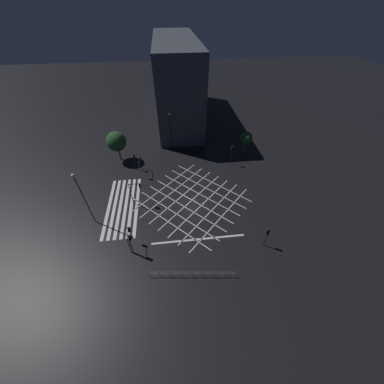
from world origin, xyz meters
TOP-DOWN VIEW (x-y plane):
  - ground_plane at (0.00, 0.00)m, footprint 200.00×200.00m
  - road_markings at (0.41, -6.01)m, footprint 19.88×23.84m
  - office_building at (-33.76, -0.01)m, footprint 33.68×10.06m
  - traffic_light_nw_cross at (-9.40, 8.86)m, footprint 0.36×0.39m
  - traffic_light_ne_main at (9.73, 8.82)m, footprint 0.39×0.36m
  - traffic_light_median_south at (-0.30, -8.81)m, footprint 0.36×1.87m
  - traffic_light_sw_cross at (-9.78, -9.82)m, footprint 0.36×0.39m
  - traffic_light_se_main at (7.79, -9.19)m, footprint 2.10×0.36m
  - traffic_light_se_cross at (8.91, -8.88)m, footprint 0.36×0.39m
  - traffic_light_sw_main at (-8.33, -8.78)m, footprint 2.91×0.36m
  - street_lamp_east at (-16.15, -2.62)m, footprint 0.55×0.55m
  - street_lamp_west at (2.87, -15.19)m, footprint 0.52×0.52m
  - street_tree_near at (-12.59, 12.56)m, footprint 2.48×2.48m
  - street_tree_far at (-13.56, -13.34)m, footprint 3.85×3.85m
  - pedestrian_railing at (13.08, -1.52)m, footprint 1.27×10.60m

SIDE VIEW (x-z plane):
  - ground_plane at x=0.00m, z-range 0.00..0.00m
  - road_markings at x=0.41m, z-range 0.00..0.01m
  - pedestrian_railing at x=13.08m, z-range 0.14..1.19m
  - traffic_light_se_main at x=7.79m, z-range 0.75..4.04m
  - traffic_light_ne_main at x=9.73m, z-range 0.73..4.10m
  - traffic_light_sw_cross at x=-9.78m, z-range 0.75..4.20m
  - traffic_light_sw_main at x=-8.33m, z-range 0.81..4.20m
  - traffic_light_se_cross at x=8.91m, z-range 0.82..4.65m
  - traffic_light_nw_cross at x=-9.40m, z-range 0.88..4.98m
  - traffic_light_median_south at x=-0.30m, z-range 0.98..5.33m
  - street_tree_near at x=-12.59m, z-range 1.30..6.45m
  - street_tree_far at x=-13.56m, z-range 1.14..7.29m
  - street_lamp_east at x=-16.15m, z-range 1.93..10.28m
  - street_lamp_west at x=2.87m, z-range 1.83..11.08m
  - office_building at x=-33.76m, z-range 0.00..18.10m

